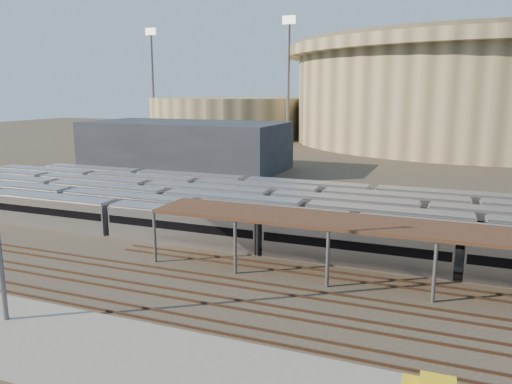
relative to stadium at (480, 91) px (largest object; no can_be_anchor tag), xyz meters
The scene contains 11 objects.
ground 143.17m from the stadium, 100.12° to the right, with size 420.00×420.00×0.00m, color #383026.
apron 158.72m from the stadium, 100.95° to the right, with size 50.00×9.00×0.20m, color gray.
subway_trains 124.26m from the stadium, 100.05° to the right, with size 124.17×23.90×3.60m.
inspection_shed 136.52m from the stadium, 91.26° to the right, with size 60.30×6.00×5.30m.
empty_tracks 148.05m from the stadium, 99.78° to the right, with size 170.00×9.62×0.18m.
stadium is the anchor object (origin of this frame).
secondary_arena 86.11m from the stadium, behind, with size 56.00×56.00×14.00m, color tan.
service_building 104.67m from the stadium, 125.22° to the right, with size 42.00×20.00×10.00m, color #1E232D.
floodlight_0 62.79m from the stadium, 151.39° to the right, with size 4.00×1.00×38.40m.
floodlight_1 111.88m from the stadium, 169.70° to the right, with size 4.00×1.00×38.40m.
floodlight_3 40.53m from the stadium, 150.26° to the left, with size 4.00×1.00×38.40m.
Camera 1 is at (18.36, -38.35, 16.47)m, focal length 35.00 mm.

